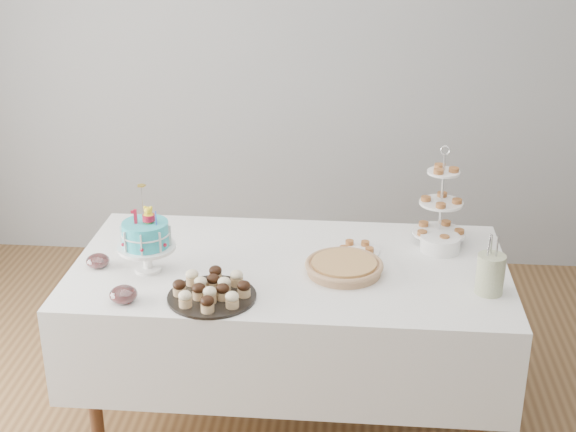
# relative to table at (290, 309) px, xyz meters

# --- Properties ---
(walls) EXTENTS (5.04, 4.04, 2.70)m
(walls) POSITION_rel_table_xyz_m (0.00, -0.30, 0.81)
(walls) COLOR gray
(walls) RESTS_ON floor
(table) EXTENTS (1.92, 1.02, 0.77)m
(table) POSITION_rel_table_xyz_m (0.00, 0.00, 0.00)
(table) COLOR silver
(table) RESTS_ON floor
(birthday_cake) EXTENTS (0.25, 0.25, 0.39)m
(birthday_cake) POSITION_rel_table_xyz_m (-0.61, -0.11, 0.33)
(birthday_cake) COLOR white
(birthday_cake) RESTS_ON table
(cupcake_tray) EXTENTS (0.37, 0.37, 0.08)m
(cupcake_tray) POSITION_rel_table_xyz_m (-0.29, -0.33, 0.27)
(cupcake_tray) COLOR black
(cupcake_tray) RESTS_ON table
(pie) EXTENTS (0.34, 0.34, 0.05)m
(pie) POSITION_rel_table_xyz_m (0.24, -0.06, 0.26)
(pie) COLOR tan
(pie) RESTS_ON table
(tiered_stand) EXTENTS (0.25, 0.25, 0.48)m
(tiered_stand) POSITION_rel_table_xyz_m (0.67, 0.29, 0.43)
(tiered_stand) COLOR silver
(tiered_stand) RESTS_ON table
(plate_stack) EXTENTS (0.18, 0.18, 0.07)m
(plate_stack) POSITION_rel_table_xyz_m (0.67, 0.21, 0.26)
(plate_stack) COLOR white
(plate_stack) RESTS_ON table
(pastry_plate) EXTENTS (0.21, 0.21, 0.03)m
(pastry_plate) POSITION_rel_table_xyz_m (0.29, 0.16, 0.24)
(pastry_plate) COLOR white
(pastry_plate) RESTS_ON table
(jam_bowl_a) EXTENTS (0.11, 0.11, 0.07)m
(jam_bowl_a) POSITION_rel_table_xyz_m (-0.64, -0.40, 0.26)
(jam_bowl_a) COLOR silver
(jam_bowl_a) RESTS_ON table
(jam_bowl_b) EXTENTS (0.10, 0.10, 0.06)m
(jam_bowl_b) POSITION_rel_table_xyz_m (-0.84, -0.10, 0.26)
(jam_bowl_b) COLOR silver
(jam_bowl_b) RESTS_ON table
(utensil_pitcher) EXTENTS (0.12, 0.12, 0.26)m
(utensil_pitcher) POSITION_rel_table_xyz_m (0.84, -0.19, 0.32)
(utensil_pitcher) COLOR beige
(utensil_pitcher) RESTS_ON table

